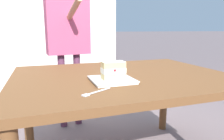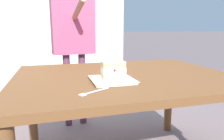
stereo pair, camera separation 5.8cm
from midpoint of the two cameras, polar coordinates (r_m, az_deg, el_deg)
name	(u,v)px [view 2 (the right image)]	position (r m, az deg, el deg)	size (l,w,h in m)	color
patio_table	(124,87)	(1.39, 4.44, -4.61)	(1.38, 1.05, 0.70)	brown
dessert_plate	(112,80)	(1.18, 1.41, -2.72)	(0.24, 0.24, 0.02)	white
cake_slice	(113,70)	(1.17, 1.77, -0.05)	(0.13, 0.08, 0.10)	#E0C17A
dessert_fork	(93,92)	(0.97, -3.55, -6.04)	(0.16, 0.10, 0.01)	silver
diner_person	(73,29)	(2.11, -9.78, 10.94)	(0.42, 0.54, 1.49)	#5D3049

